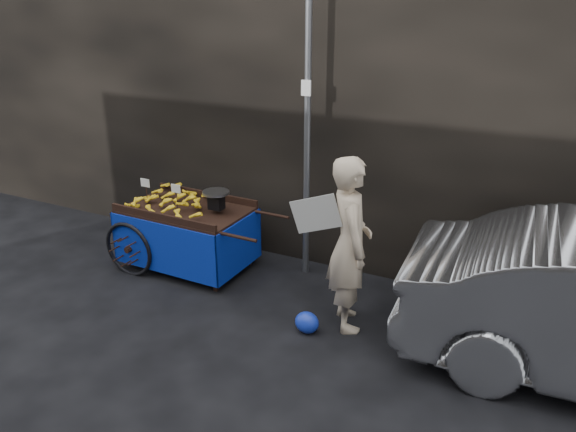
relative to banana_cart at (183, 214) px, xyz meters
The scene contains 6 objects.
ground 1.60m from the banana_cart, 31.39° to the right, with size 80.00×80.00×0.00m, color black.
building_wall 3.02m from the banana_cart, 49.27° to the left, with size 13.50×2.00×5.00m.
street_pole 2.05m from the banana_cart, 20.37° to the left, with size 0.12×0.10×4.00m.
banana_cart is the anchor object (origin of this frame).
vendor 2.48m from the banana_cart, ahead, with size 1.01×0.84×1.92m.
plastic_bag 2.34m from the banana_cart, 18.96° to the right, with size 0.27×0.21×0.24m, color #1830B7.
Camera 1 is at (3.07, -4.72, 3.43)m, focal length 35.00 mm.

